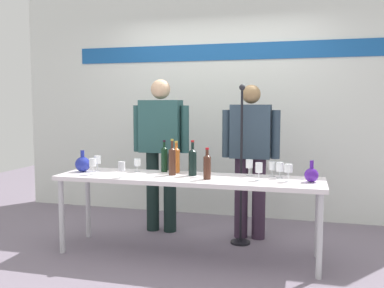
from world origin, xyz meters
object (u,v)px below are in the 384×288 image
at_px(decanter_blue_right, 311,175).
at_px(wine_glass_right_1, 259,168).
at_px(wine_bottle_3, 193,161).
at_px(microphone_stand, 241,191).
at_px(wine_glass_left_1, 122,166).
at_px(wine_glass_right_2, 280,167).
at_px(wine_bottle_1, 176,159).
at_px(presenter_right, 250,152).
at_px(wine_glass_left_2, 93,163).
at_px(wine_bottle_0, 207,166).
at_px(wine_glass_left_0, 97,160).
at_px(wine_glass_right_4, 272,166).
at_px(wine_bottle_2, 164,158).
at_px(wine_glass_left_3, 137,163).
at_px(decanter_blue_left, 83,164).
at_px(wine_bottle_4, 172,160).
at_px(display_table, 188,183).
at_px(wine_glass_right_3, 288,169).
at_px(presenter_left, 161,144).
at_px(wine_glass_right_0, 249,164).

height_order(decanter_blue_right, wine_glass_right_1, decanter_blue_right).
height_order(wine_bottle_3, microphone_stand, microphone_stand).
xyz_separation_m(wine_glass_left_1, wine_glass_right_2, (1.38, 0.36, -0.00)).
bearing_deg(wine_bottle_1, presenter_right, 34.69).
bearing_deg(wine_glass_right_2, wine_glass_left_2, -171.44).
height_order(wine_bottle_0, wine_glass_left_0, wine_bottle_0).
relative_size(wine_glass_left_0, wine_glass_right_4, 1.07).
xyz_separation_m(wine_bottle_2, wine_glass_left_1, (-0.26, -0.43, -0.03)).
bearing_deg(wine_glass_right_2, wine_bottle_3, -175.02).
relative_size(wine_glass_left_1, wine_glass_right_4, 1.04).
distance_m(wine_glass_left_3, wine_glass_right_2, 1.38).
distance_m(decanter_blue_left, wine_bottle_4, 0.92).
xyz_separation_m(wine_glass_left_0, wine_glass_right_4, (1.71, 0.11, -0.01)).
bearing_deg(wine_glass_right_4, wine_bottle_2, 178.81).
xyz_separation_m(wine_glass_left_1, microphone_stand, (0.99, 0.67, -0.30)).
distance_m(presenter_right, wine_glass_left_0, 1.56).
distance_m(decanter_blue_right, wine_bottle_0, 0.90).
relative_size(wine_bottle_1, wine_glass_left_1, 2.07).
distance_m(wine_bottle_4, wine_glass_left_0, 0.79).
xyz_separation_m(display_table, wine_glass_right_4, (0.75, 0.20, 0.16)).
height_order(presenter_right, wine_glass_right_1, presenter_right).
bearing_deg(wine_glass_right_3, wine_glass_right_1, -176.19).
xyz_separation_m(decanter_blue_left, wine_glass_right_1, (1.73, -0.04, 0.03)).
distance_m(wine_bottle_0, wine_bottle_3, 0.24).
height_order(wine_bottle_3, wine_glass_right_3, wine_bottle_3).
bearing_deg(presenter_left, wine_glass_left_3, -97.13).
bearing_deg(presenter_right, wine_glass_left_2, -150.70).
height_order(wine_bottle_2, wine_bottle_3, wine_bottle_3).
relative_size(presenter_left, wine_glass_right_1, 10.58).
xyz_separation_m(wine_glass_right_0, microphone_stand, (-0.11, 0.26, -0.31)).
relative_size(wine_bottle_1, wine_glass_left_3, 2.39).
distance_m(display_table, wine_bottle_0, 0.28).
bearing_deg(wine_glass_left_2, presenter_left, 62.22).
xyz_separation_m(presenter_left, wine_glass_right_3, (1.40, -0.68, -0.11)).
relative_size(wine_bottle_0, wine_bottle_1, 0.92).
bearing_deg(wine_glass_left_0, wine_bottle_3, -0.59).
xyz_separation_m(wine_bottle_3, wine_glass_right_2, (0.80, 0.07, -0.04)).
bearing_deg(wine_glass_left_1, wine_glass_right_3, 7.69).
distance_m(presenter_left, wine_bottle_3, 0.79).
relative_size(wine_bottle_0, wine_glass_right_2, 1.95).
bearing_deg(display_table, wine_bottle_3, 71.03).
height_order(wine_bottle_0, wine_glass_left_1, wine_bottle_0).
relative_size(wine_bottle_2, wine_bottle_3, 0.94).
bearing_deg(wine_bottle_0, wine_glass_left_0, 171.67).
bearing_deg(presenter_right, wine_bottle_0, -111.08).
bearing_deg(wine_glass_left_0, wine_bottle_4, -2.48).
xyz_separation_m(decanter_blue_right, wine_glass_right_2, (-0.27, 0.14, 0.03)).
bearing_deg(wine_bottle_1, wine_glass_right_3, -11.59).
distance_m(presenter_right, wine_bottle_1, 0.81).
xyz_separation_m(wine_bottle_2, wine_glass_right_3, (1.21, -0.23, -0.02)).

